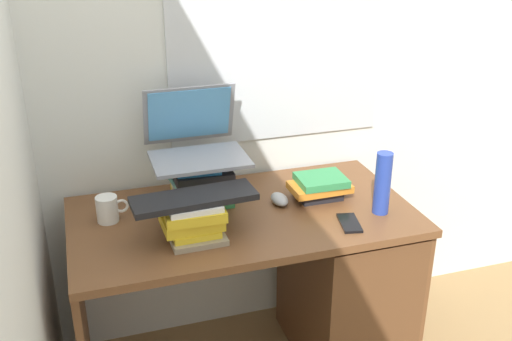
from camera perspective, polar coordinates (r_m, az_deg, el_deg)
wall_back at (r=2.39m, az=-3.93°, el=12.17°), size 6.00×0.06×2.60m
wall_left at (r=1.96m, az=-23.03°, el=7.80°), size 0.05×6.00×2.60m
desk at (r=2.47m, az=6.16°, el=-10.17°), size 1.27×0.67×0.74m
book_stack_tall at (r=2.25m, az=-5.38°, el=-1.21°), size 0.23×0.20×0.18m
book_stack_keyboard_riser at (r=2.05m, az=-6.01°, el=-4.59°), size 0.21×0.21×0.14m
book_stack_side at (r=2.33m, az=6.10°, el=-1.53°), size 0.23×0.16×0.09m
laptop at (r=2.26m, az=-5.83°, el=2.92°), size 0.35×0.32×0.25m
keyboard at (r=2.02m, az=-5.94°, el=-2.64°), size 0.43×0.17×0.02m
computer_mouse at (r=2.29m, az=2.25°, el=-2.75°), size 0.06×0.10×0.04m
mug at (r=2.22m, az=-13.95°, el=-3.57°), size 0.12×0.08×0.10m
water_bottle at (r=2.23m, az=11.98°, el=-1.20°), size 0.06×0.06×0.24m
cell_phone at (r=2.18m, az=8.90°, el=-4.97°), size 0.09×0.15×0.01m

